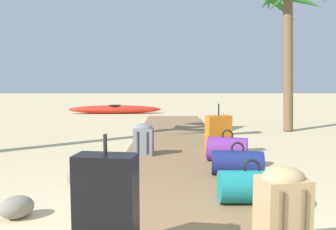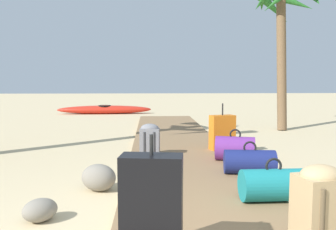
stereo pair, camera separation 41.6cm
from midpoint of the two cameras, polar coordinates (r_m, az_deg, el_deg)
ground_plane at (r=5.66m, az=3.43°, el=-7.03°), size 60.00×60.00×0.00m
boardwalk at (r=6.63m, az=2.97°, el=-4.82°), size 1.63×9.97×0.08m
duffel_bag_navy at (r=4.45m, az=13.88°, el=-7.58°), size 0.65×0.37×0.41m
duffel_bag_teal at (r=3.51m, az=16.79°, el=-11.13°), size 0.62×0.32×0.42m
backpack_grey at (r=5.45m, az=-1.82°, el=-3.86°), size 0.32×0.24×0.50m
suitcase_black at (r=2.30m, az=-4.76°, el=-14.96°), size 0.41×0.25×0.82m
duffel_bag_purple at (r=5.15m, az=11.95°, el=-5.48°), size 0.63×0.49×0.46m
suitcase_orange at (r=5.92m, az=10.21°, el=-2.89°), size 0.45×0.30×0.78m
backpack_tan at (r=2.64m, az=22.62°, el=-13.59°), size 0.36×0.32×0.58m
palm_tree_near_right at (r=9.51m, az=20.72°, el=16.51°), size 1.86×2.07×3.88m
kayak at (r=13.46m, az=-7.78°, el=0.92°), size 3.54×0.76×0.32m
rock_left_far at (r=3.44m, az=-20.23°, el=-13.94°), size 0.39×0.38×0.20m
rock_left_mid at (r=4.10m, az=-10.82°, el=-9.81°), size 0.48×0.42×0.30m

